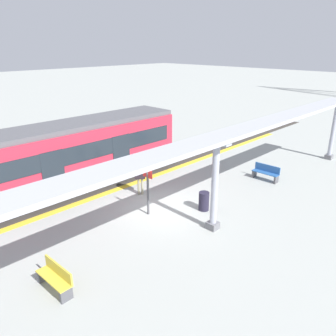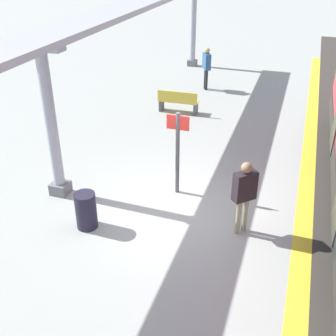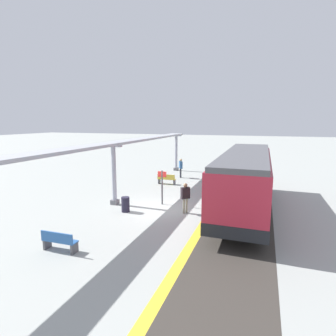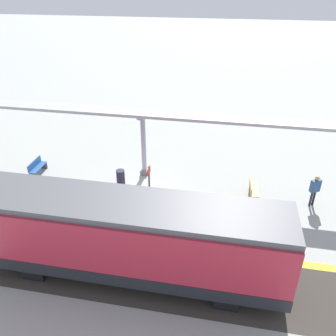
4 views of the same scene
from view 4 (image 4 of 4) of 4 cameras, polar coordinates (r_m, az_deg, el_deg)
ground_plane at (r=18.65m, az=-5.41°, el=-5.47°), size 176.00×176.00×0.00m
tactile_edge_strip at (r=16.29m, az=-8.43°, el=-11.64°), size 0.42×32.47×0.01m
trackbed at (r=15.07m, az=-10.66°, el=-16.01°), size 3.20×44.47×0.01m
train_near_carriage at (r=13.49m, az=-6.21°, el=-11.46°), size 2.65×11.80×3.48m
canopy_pillar_second at (r=20.16m, az=-4.04°, el=3.74°), size 1.10×0.44×3.79m
canopy_beam at (r=19.38m, az=-3.95°, el=8.93°), size 1.20×26.25×0.16m
bench_near_end at (r=19.29m, az=13.76°, el=-3.40°), size 1.51×0.48×0.86m
bench_mid_platform at (r=22.29m, az=-20.77°, el=0.14°), size 1.51×0.47×0.86m
trash_bin at (r=20.02m, az=-7.80°, el=-1.49°), size 0.48×0.48×0.88m
platform_info_sign at (r=17.80m, az=-3.13°, el=-2.14°), size 0.56×0.10×2.20m
passenger_waiting_near_edge at (r=16.73m, az=-8.48°, el=-5.63°), size 0.53×0.52×1.77m
passenger_by_the_benches at (r=19.15m, az=23.02°, el=-2.96°), size 0.46×0.56×1.79m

